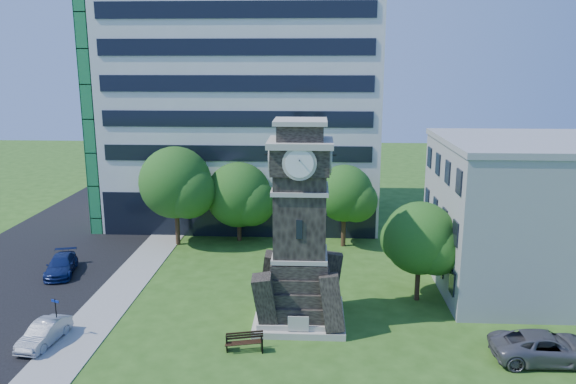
# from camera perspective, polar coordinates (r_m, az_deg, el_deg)

# --- Properties ---
(ground) EXTENTS (160.00, 160.00, 0.00)m
(ground) POSITION_cam_1_polar(r_m,az_deg,el_deg) (33.68, -4.20, -14.14)
(ground) COLOR #2C5217
(ground) RESTS_ON ground
(sidewalk) EXTENTS (3.00, 70.00, 0.06)m
(sidewalk) POSITION_cam_1_polar(r_m,az_deg,el_deg) (40.25, -17.05, -9.96)
(sidewalk) COLOR gray
(sidewalk) RESTS_ON ground
(clock_tower) EXTENTS (5.40, 5.40, 12.22)m
(clock_tower) POSITION_cam_1_polar(r_m,az_deg,el_deg) (33.29, 1.22, -4.59)
(clock_tower) COLOR #B5AE9E
(clock_tower) RESTS_ON ground
(office_tall) EXTENTS (26.20, 15.11, 28.60)m
(office_tall) POSITION_cam_1_polar(r_m,az_deg,el_deg) (56.02, -4.48, 11.84)
(office_tall) COLOR silver
(office_tall) RESTS_ON ground
(office_low) EXTENTS (15.20, 12.20, 10.40)m
(office_low) POSITION_cam_1_polar(r_m,az_deg,el_deg) (42.24, 25.18, -2.14)
(office_low) COLOR gray
(office_low) RESTS_ON ground
(car_street_mid) EXTENTS (1.77, 3.92, 1.25)m
(car_street_mid) POSITION_cam_1_polar(r_m,az_deg,el_deg) (35.01, -23.53, -13.02)
(car_street_mid) COLOR #94969A
(car_street_mid) RESTS_ON ground
(car_street_north) EXTENTS (2.96, 4.95, 1.34)m
(car_street_north) POSITION_cam_1_polar(r_m,az_deg,el_deg) (45.23, -22.05, -6.91)
(car_street_north) COLOR navy
(car_street_north) RESTS_ON ground
(car_east_lot) EXTENTS (5.71, 2.73, 1.57)m
(car_east_lot) POSITION_cam_1_polar(r_m,az_deg,el_deg) (33.39, 24.73, -14.13)
(car_east_lot) COLOR #55545A
(car_east_lot) RESTS_ON ground
(park_bench) EXTENTS (2.04, 0.54, 1.05)m
(park_bench) POSITION_cam_1_polar(r_m,az_deg,el_deg) (31.68, -4.46, -14.87)
(park_bench) COLOR black
(park_bench) RESTS_ON ground
(street_sign) EXTENTS (0.56, 0.06, 2.34)m
(street_sign) POSITION_cam_1_polar(r_m,az_deg,el_deg) (35.15, -22.48, -11.31)
(street_sign) COLOR black
(street_sign) RESTS_ON ground
(tree_nw) EXTENTS (6.70, 6.09, 8.52)m
(tree_nw) POSITION_cam_1_polar(r_m,az_deg,el_deg) (48.24, -11.26, 0.70)
(tree_nw) COLOR #332114
(tree_nw) RESTS_ON ground
(tree_nc) EXTENTS (6.24, 5.68, 6.99)m
(tree_nc) POSITION_cam_1_polar(r_m,az_deg,el_deg) (48.90, -4.95, -0.46)
(tree_nc) COLOR #332114
(tree_nc) RESTS_ON ground
(tree_ne) EXTENTS (5.29, 4.81, 7.05)m
(tree_ne) POSITION_cam_1_polar(r_m,az_deg,el_deg) (47.35, 5.82, -0.34)
(tree_ne) COLOR #332114
(tree_ne) RESTS_ON ground
(tree_east) EXTENTS (5.21, 4.74, 6.65)m
(tree_east) POSITION_cam_1_polar(r_m,az_deg,el_deg) (37.43, 13.34, -4.82)
(tree_east) COLOR #332114
(tree_east) RESTS_ON ground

